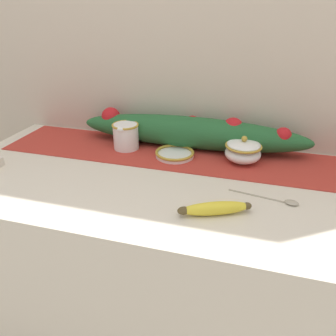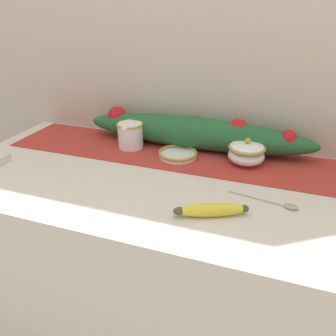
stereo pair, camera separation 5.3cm
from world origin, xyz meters
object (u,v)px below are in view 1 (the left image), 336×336
banana (215,208)px  spoon (285,201)px  cream_pitcher (126,135)px  small_dish (175,154)px  sugar_bowl (243,151)px

banana → spoon: bearing=30.9°
cream_pitcher → banana: 0.51m
cream_pitcher → banana: bearing=-41.4°
small_dish → spoon: small_dish is taller
small_dish → banana: banana is taller
small_dish → sugar_bowl: bearing=5.5°
cream_pitcher → spoon: (0.57, -0.23, -0.05)m
cream_pitcher → sugar_bowl: bearing=-0.2°
sugar_bowl → spoon: size_ratio=0.64×
cream_pitcher → banana: size_ratio=0.61×
sugar_bowl → banana: size_ratio=0.66×
sugar_bowl → banana: sugar_bowl is taller
sugar_bowl → small_dish: (-0.23, -0.02, -0.03)m
small_dish → banana: bearing=-58.8°
banana → spoon: 0.21m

